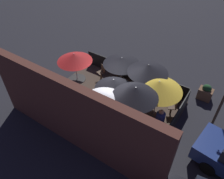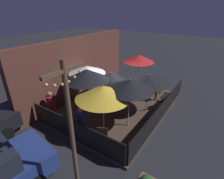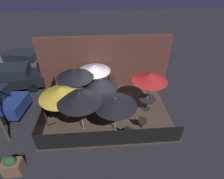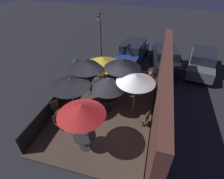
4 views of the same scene
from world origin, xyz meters
TOP-DOWN VIEW (x-y plane):
  - ground_plane at (0.00, 0.00)m, footprint 60.00×60.00m
  - patio_deck at (0.00, 0.00)m, footprint 6.88×5.07m
  - building_wall at (0.00, 2.77)m, footprint 8.48×0.36m
  - fence_front at (0.00, -2.49)m, footprint 6.68×0.05m
  - fence_side_left at (-3.39, 0.00)m, footprint 0.05×4.87m
  - patio_umbrella_0 at (-0.34, 0.18)m, footprint 1.84×1.84m
  - patio_umbrella_1 at (2.25, -0.07)m, footprint 1.85×1.85m
  - patio_umbrella_2 at (-1.33, -1.39)m, footprint 2.05×2.05m
  - patio_umbrella_3 at (-0.70, 1.50)m, footprint 1.95×1.95m
  - patio_umbrella_4 at (-1.72, 0.60)m, footprint 2.03×2.03m
  - patio_umbrella_5 at (-2.25, -0.69)m, footprint 2.25×2.25m
  - patio_umbrella_6 at (0.29, -1.57)m, footprint 2.02×2.02m
  - dining_table_0 at (-0.34, 0.18)m, footprint 0.87×0.87m
  - dining_table_1 at (2.25, -0.07)m, footprint 0.94×0.94m
  - patio_chair_0 at (1.67, -1.61)m, footprint 0.51×0.51m
  - patio_chair_1 at (0.91, -2.20)m, footprint 0.55×0.55m
  - patio_chair_2 at (0.40, 2.22)m, footprint 0.51×0.51m
  - patio_chair_3 at (-3.00, -1.21)m, footprint 0.54×0.54m
  - patron_0 at (-2.74, 2.12)m, footprint 0.50×0.50m
  - patron_1 at (-2.83, 0.03)m, footprint 0.59×0.59m
  - planter_box at (-4.04, -3.43)m, footprint 0.74×0.52m
  - parked_car_1 at (-6.30, 2.96)m, footprint 4.39×2.26m
  - parked_car_2 at (-6.39, 5.56)m, footprint 4.64×2.45m

SIDE VIEW (x-z plane):
  - ground_plane at x=0.00m, z-range 0.00..0.00m
  - patio_deck at x=0.00m, z-range 0.00..0.12m
  - planter_box at x=-4.04m, z-range -0.05..0.90m
  - fence_front at x=0.00m, z-range 0.12..1.07m
  - fence_side_left at x=-3.39m, z-range 0.12..1.07m
  - patio_chair_0 at x=1.67m, z-range 0.17..1.12m
  - patio_chair_3 at x=-3.00m, z-range 0.17..1.12m
  - patio_chair_2 at x=0.40m, z-range 0.17..1.13m
  - patio_chair_1 at x=0.91m, z-range 0.17..1.13m
  - patron_1 at x=-2.83m, z-range 0.04..1.28m
  - dining_table_1 at x=2.25m, z-range 0.34..1.08m
  - patron_0 at x=-2.74m, z-range 0.05..1.40m
  - dining_table_0 at x=-0.34m, z-range 0.34..1.10m
  - parked_car_1 at x=-6.30m, z-range 0.04..1.66m
  - parked_car_2 at x=-6.39m, z-range 0.04..1.66m
  - building_wall at x=0.00m, z-range 0.00..3.57m
  - patio_umbrella_0 at x=-0.34m, z-range 0.85..2.86m
  - patio_umbrella_6 at x=0.29m, z-range 0.94..2.97m
  - patio_umbrella_5 at x=-2.25m, z-range 0.94..3.11m
  - patio_umbrella_3 at x=-0.70m, z-range 1.02..3.21m
  - patio_umbrella_2 at x=-1.33m, z-range 1.04..3.34m
  - patio_umbrella_1 at x=2.25m, z-range 1.08..3.46m
  - patio_umbrella_4 at x=-1.72m, z-range 1.09..3.56m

